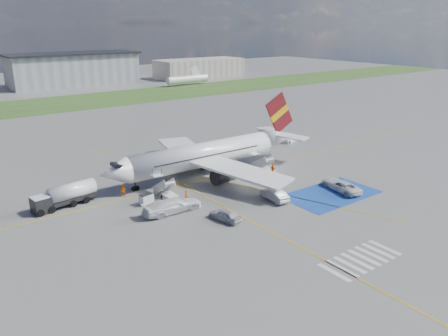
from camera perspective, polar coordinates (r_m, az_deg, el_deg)
The scene contains 22 objects.
ground at distance 60.61m, azimuth 4.72°, elevation -4.41°, with size 400.00×400.00×0.00m, color #60605E.
grass_strip at distance 143.62m, azimuth -21.30°, elevation 7.76°, with size 400.00×30.00×0.01m, color #2D4C1E.
taxiway_line_main at distance 69.42m, azimuth -1.80°, elevation -1.33°, with size 120.00×0.20×0.01m, color gold.
taxiway_line_cross at distance 50.91m, azimuth 7.92°, elevation -9.18°, with size 0.20×60.00×0.01m, color gold.
taxiway_line_diag at distance 69.42m, azimuth -1.80°, elevation -1.33°, with size 0.20×60.00×0.01m, color gold.
staging_box at distance 64.81m, azimuth 13.76°, elevation -3.35°, with size 14.00×8.00×0.01m, color #184194.
crosswalk at distance 48.63m, azimuth 17.41°, elevation -11.32°, with size 9.00×4.00×0.01m.
terminal_centre at distance 186.57m, azimuth -19.03°, elevation 12.06°, with size 48.00×18.00×12.00m, color gray.
terminal_east at distance 204.39m, azimuth -3.22°, elevation 12.91°, with size 40.00×16.00×8.00m, color gray.
airliner at distance 70.74m, azimuth -1.76°, elevation 1.93°, with size 36.81×32.95×11.92m.
airstairs_fwd at distance 61.89m, azimuth -7.29°, elevation -3.38°, with size 1.90×5.20×3.60m.
airstairs_aft at distance 72.09m, azimuth 5.58°, elevation -0.14°, with size 1.90×5.20×3.60m.
fuel_tanker at distance 62.40m, azimuth -20.04°, elevation -3.62°, with size 8.79×3.47×2.92m.
gpu_cart at distance 60.29m, azimuth -10.11°, elevation -4.08°, with size 1.97×1.47×1.49m.
belt_loader at distance 92.39m, azimuth 8.63°, elevation 3.76°, with size 5.79×3.58×1.68m.
car_silver_a at distance 54.64m, azimuth 0.13°, elevation -6.12°, with size 1.76×4.38×1.49m, color #B1B4B9.
car_silver_b at distance 61.08m, azimuth 6.60°, elevation -3.47°, with size 1.70×4.87×1.61m, color #B7BABE.
van_white_a at distance 66.39m, azimuth 15.06°, elevation -2.00°, with size 2.47×5.36×2.01m, color white.
van_white_b at distance 57.18m, azimuth -6.75°, elevation -4.62°, with size 2.48×6.11×2.39m, color white.
crew_fwd at distance 60.59m, azimuth -4.95°, elevation -3.62°, with size 0.57×0.38×1.57m, color orange.
crew_nose at distance 63.43m, azimuth -13.02°, elevation -2.89°, with size 0.88×0.69×1.82m, color orange.
crew_aft at distance 70.73m, azimuth 6.39°, elevation -0.27°, with size 1.09×0.45×1.85m, color #E15A0B.
Camera 1 is at (-37.21, -41.72, 23.42)m, focal length 35.00 mm.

